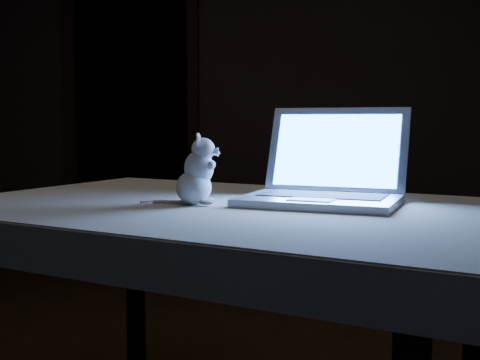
# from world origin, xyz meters

# --- Properties ---
(back_wall) EXTENTS (4.50, 0.04, 2.60)m
(back_wall) POSITION_xyz_m (0.00, 2.50, 1.30)
(back_wall) COLOR black
(back_wall) RESTS_ON ground
(doorway) EXTENTS (1.06, 0.36, 2.13)m
(doorway) POSITION_xyz_m (-1.10, 2.50, 1.06)
(doorway) COLOR black
(doorway) RESTS_ON back_wall
(table) EXTENTS (1.82, 1.50, 0.83)m
(table) POSITION_xyz_m (0.12, -0.45, 0.42)
(table) COLOR black
(table) RESTS_ON floor
(tablecloth) EXTENTS (1.96, 1.63, 0.11)m
(tablecloth) POSITION_xyz_m (0.18, -0.49, 0.79)
(tablecloth) COLOR beige
(tablecloth) RESTS_ON table
(laptop) EXTENTS (0.54, 0.50, 0.31)m
(laptop) POSITION_xyz_m (0.39, -0.43, 1.00)
(laptop) COLOR #B0B0B6
(laptop) RESTS_ON tablecloth
(plush_mouse) EXTENTS (0.19, 0.19, 0.21)m
(plush_mouse) POSITION_xyz_m (0.02, -0.48, 0.95)
(plush_mouse) COLOR silver
(plush_mouse) RESTS_ON tablecloth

